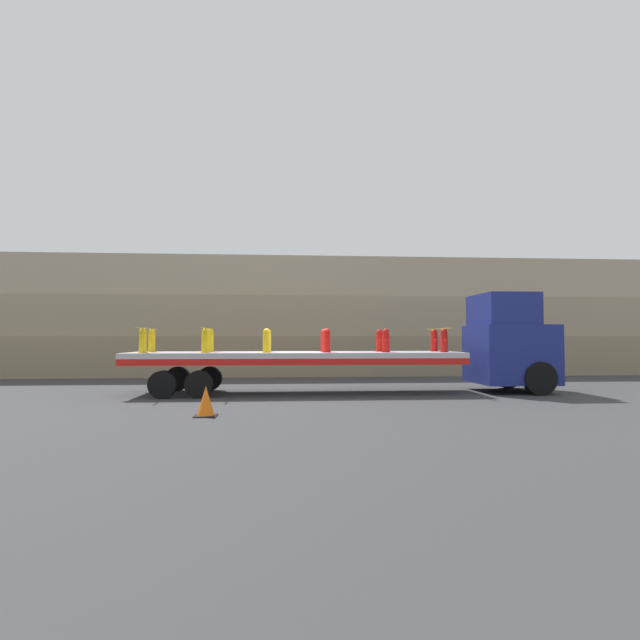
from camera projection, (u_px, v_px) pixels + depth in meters
ground_plane at (296, 393)px, 16.39m from camera, size 120.00×120.00×0.00m
rock_cliff at (292, 317)px, 24.88m from camera, size 60.00×3.30×5.76m
truck_cab at (511, 344)px, 17.00m from camera, size 2.46×2.57×3.31m
flatbed_trailer at (280, 359)px, 16.40m from camera, size 10.83×2.52×1.36m
fire_hydrant_yellow_near_0 at (143, 341)px, 15.57m from camera, size 0.29×0.48×0.77m
fire_hydrant_yellow_far_0 at (152, 341)px, 16.63m from camera, size 0.29×0.48×0.77m
fire_hydrant_yellow_near_1 at (205, 341)px, 15.72m from camera, size 0.29×0.48×0.77m
fire_hydrant_yellow_far_1 at (210, 341)px, 16.77m from camera, size 0.29×0.48×0.77m
fire_hydrant_yellow_near_2 at (267, 341)px, 15.86m from camera, size 0.29×0.48×0.77m
fire_hydrant_yellow_far_2 at (268, 341)px, 16.91m from camera, size 0.29×0.48×0.77m
fire_hydrant_red_near_3 at (327, 341)px, 16.00m from camera, size 0.29×0.48×0.77m
fire_hydrant_red_far_3 at (324, 341)px, 17.06m from camera, size 0.29×0.48×0.77m
fire_hydrant_red_near_4 at (386, 341)px, 16.14m from camera, size 0.29×0.48×0.77m
fire_hydrant_red_far_4 at (380, 341)px, 17.20m from camera, size 0.29×0.48×0.77m
fire_hydrant_red_near_5 at (444, 341)px, 16.29m from camera, size 0.29×0.48×0.77m
fire_hydrant_red_far_5 at (434, 341)px, 17.34m from camera, size 0.29×0.48×0.77m
cargo_strap_rear at (148, 328)px, 16.12m from camera, size 0.05×2.61×0.01m
cargo_strap_middle at (208, 328)px, 16.26m from camera, size 0.05×2.61×0.01m
cargo_strap_front at (439, 329)px, 16.83m from camera, size 0.05×2.61×0.01m
traffic_cone at (206, 401)px, 11.58m from camera, size 0.51×0.51×0.70m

